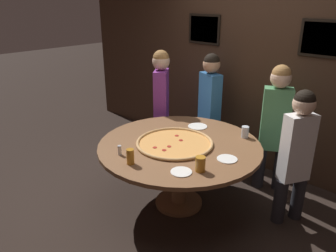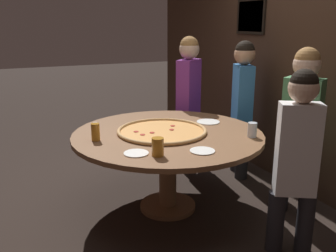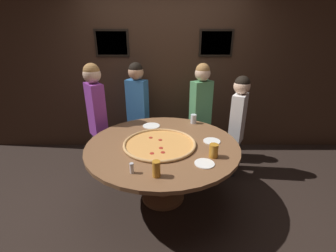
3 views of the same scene
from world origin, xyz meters
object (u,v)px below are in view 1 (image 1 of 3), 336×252
diner_side_left (297,151)px  drink_cup_front_edge (130,157)px  drink_cup_beside_pizza (200,164)px  diner_centre_back (161,100)px  dining_table (179,154)px  white_plate_left_side (181,172)px  white_plate_beside_cup (198,126)px  diner_side_right (210,103)px  giant_pizza (175,143)px  drink_cup_centre_back (245,132)px  white_plate_near_front (227,159)px  condiment_shaker (120,150)px  diner_far_right (275,122)px

diner_side_left → drink_cup_front_edge: bearing=-11.2°
drink_cup_beside_pizza → diner_centre_back: bearing=145.5°
dining_table → white_plate_left_side: 0.61m
drink_cup_front_edge → white_plate_beside_cup: 1.15m
drink_cup_beside_pizza → diner_side_right: 1.66m
drink_cup_beside_pizza → diner_side_right: (-0.92, 1.38, 0.04)m
drink_cup_front_edge → white_plate_beside_cup: drink_cup_front_edge is taller
dining_table → giant_pizza: (-0.03, -0.04, 0.13)m
drink_cup_front_edge → diner_centre_back: diner_centre_back is taller
drink_cup_beside_pizza → drink_cup_centre_back: (-0.10, 0.92, -0.01)m
white_plate_near_front → condiment_shaker: bearing=-142.3°
dining_table → diner_side_left: diner_side_left is taller
white_plate_left_side → diner_far_right: size_ratio=0.13×
white_plate_left_side → white_plate_beside_cup: 1.10m
giant_pizza → drink_cup_front_edge: bearing=-90.6°
dining_table → drink_cup_centre_back: (0.41, 0.61, 0.18)m
drink_cup_front_edge → condiment_shaker: drink_cup_front_edge is taller
drink_cup_centre_back → dining_table: bearing=-123.8°
dining_table → drink_cup_beside_pizza: (0.51, -0.31, 0.19)m
white_plate_near_front → dining_table: bearing=-175.9°
dining_table → white_plate_near_front: size_ratio=8.75×
giant_pizza → diner_side_left: diner_side_left is taller
white_plate_left_side → diner_far_right: bearing=83.9°
giant_pizza → diner_far_right: size_ratio=0.54×
drink_cup_beside_pizza → white_plate_near_front: size_ratio=0.71×
dining_table → diner_side_right: bearing=110.9°
white_plate_beside_cup → diner_centre_back: diner_centre_back is taller
white_plate_beside_cup → white_plate_left_side: bearing=-59.2°
white_plate_beside_cup → condiment_shaker: 1.10m
giant_pizza → diner_centre_back: bearing=141.0°
white_plate_near_front → white_plate_left_side: size_ratio=1.02×
condiment_shaker → diner_side_right: bearing=95.3°
condiment_shaker → white_plate_beside_cup: bearing=85.1°
diner_centre_back → dining_table: bearing=-162.6°
drink_cup_beside_pizza → white_plate_beside_cup: 1.06m
giant_pizza → diner_side_left: size_ratio=0.58×
giant_pizza → condiment_shaker: 0.59m
diner_far_right → dining_table: bearing=31.8°
dining_table → drink_cup_front_edge: (-0.04, -0.64, 0.19)m
drink_cup_beside_pizza → diner_side_right: diner_side_right is taller
drink_cup_beside_pizza → diner_far_right: 1.31m
drink_cup_beside_pizza → drink_cup_centre_back: bearing=96.3°
diner_side_right → condiment_shaker: bearing=116.2°
condiment_shaker → drink_cup_beside_pizza: bearing=20.2°
white_plate_near_front → condiment_shaker: condiment_shaker is taller
dining_table → diner_far_right: size_ratio=1.13×
drink_cup_centre_back → diner_centre_back: bearing=177.0°
white_plate_near_front → diner_side_left: (0.44, 0.53, 0.05)m
drink_cup_front_edge → diner_side_left: bearing=49.3°
diner_side_left → diner_centre_back: bearing=-63.9°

